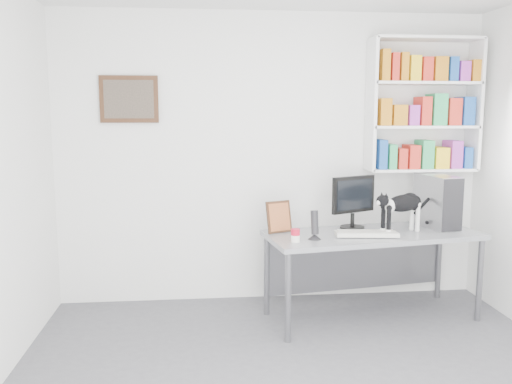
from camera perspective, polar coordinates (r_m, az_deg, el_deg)
The scene contains 11 objects.
room at distance 3.15m, azimuth 6.38°, elevation 0.37°, with size 4.01×4.01×2.70m.
bookshelf at distance 5.32m, azimuth 17.22°, elevation 8.73°, with size 1.03×0.28×1.24m, color white.
wall_art at distance 5.06m, azimuth -13.22°, elevation 9.49°, with size 0.52×0.04×0.42m, color #452616.
desk at distance 4.86m, azimuth 12.07°, elevation -8.58°, with size 1.83×0.71×0.76m, color gray.
monitor at distance 4.85m, azimuth 10.16°, elevation -1.03°, with size 0.45×0.22×0.48m, color black.
keyboard at distance 4.63m, azimuth 11.54°, elevation -4.31°, with size 0.51×0.20×0.04m, color beige.
pc_tower at distance 5.12m, azimuth 18.51°, elevation -0.91°, with size 0.21×0.47×0.47m, color #A6A6AB.
speaker at distance 4.42m, azimuth 6.19°, elevation -3.41°, with size 0.11×0.11×0.25m, color black.
leaning_print at distance 4.65m, azimuth 2.42°, elevation -2.57°, with size 0.23×0.09×0.28m, color #452616.
soup_can at distance 4.34m, azimuth 4.17°, elevation -4.58°, with size 0.07×0.07×0.11m, color red.
cat at distance 4.79m, azimuth 15.12°, elevation -2.15°, with size 0.56×0.15×0.35m, color black, non-canonical shape.
Camera 1 is at (-0.66, -3.05, 1.79)m, focal length 38.00 mm.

